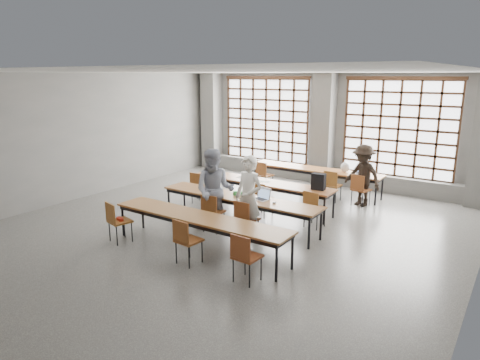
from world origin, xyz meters
name	(u,v)px	position (x,y,z in m)	size (l,w,h in m)	color
floor	(228,229)	(0.00, 0.00, 0.00)	(11.00, 11.00, 0.00)	#4A4A47
ceiling	(227,72)	(0.00, 0.00, 3.50)	(11.00, 11.00, 0.00)	silver
wall_back	(327,129)	(0.00, 5.50, 1.75)	(10.00, 10.00, 0.00)	#61615E
wall_left	(85,136)	(-5.00, 0.00, 1.75)	(11.00, 11.00, 0.00)	#61615E
column_left	(212,121)	(-4.50, 5.22, 1.75)	(0.60, 0.55, 3.50)	#5C5C59
column_mid	(324,129)	(0.00, 5.22, 1.75)	(0.60, 0.55, 3.50)	#5C5C59
window_left	(266,120)	(-2.25, 5.42, 1.90)	(3.32, 0.12, 3.00)	white
window_right	(399,129)	(2.25, 5.42, 1.90)	(3.32, 0.12, 3.00)	white
sill_ledge	(322,175)	(0.00, 5.30, 0.25)	(9.80, 0.35, 0.50)	#5C5C59
desk_row_a	(315,171)	(0.30, 4.02, 0.66)	(4.00, 0.70, 0.73)	brown
desk_row_b	(261,183)	(-0.23, 1.81, 0.66)	(4.00, 0.70, 0.73)	brown
desk_row_c	(239,199)	(0.11, 0.28, 0.66)	(4.00, 0.70, 0.73)	brown
desk_row_d	(199,219)	(0.26, -1.33, 0.66)	(4.00, 0.70, 0.73)	brown
chair_back_left	(263,173)	(-1.11, 3.40, 0.54)	(0.47, 0.47, 0.88)	maroon
chair_back_mid	(332,183)	(1.10, 3.40, 0.54)	(0.43, 0.44, 0.88)	brown
chair_back_right	(360,187)	(1.88, 3.40, 0.54)	(0.51, 0.51, 0.88)	brown
chair_mid_left	(199,185)	(-1.83, 1.18, 0.54)	(0.45, 0.46, 0.88)	brown
chair_mid_centre	(261,196)	(0.16, 1.18, 0.54)	(0.46, 0.47, 0.88)	brown
chair_mid_right	(313,205)	(1.56, 1.18, 0.54)	(0.47, 0.47, 0.88)	brown
chair_front_left	(212,209)	(-0.19, -0.35, 0.54)	(0.46, 0.47, 0.88)	brown
chair_front_right	(245,216)	(0.70, -0.35, 0.54)	(0.45, 0.45, 0.88)	brown
chair_near_left	(116,218)	(-1.46, -1.95, 0.54)	(0.51, 0.51, 0.88)	brown
chair_near_mid	(186,237)	(0.45, -1.96, 0.54)	(0.46, 0.46, 0.88)	brown
chair_near_right	(245,253)	(1.75, -1.96, 0.54)	(0.44, 0.44, 0.88)	maroon
student_male	(249,198)	(0.71, -0.22, 0.91)	(0.66, 0.44, 1.82)	white
student_female	(215,191)	(-0.19, -0.22, 0.94)	(0.91, 0.71, 1.87)	#19274D
student_back	(363,175)	(1.90, 3.52, 0.83)	(1.07, 0.62, 1.66)	black
laptop_front	(262,197)	(0.66, 0.39, 0.79)	(0.40, 0.35, 0.26)	silver
laptop_back	(361,172)	(1.66, 4.13, 0.79)	(0.40, 0.35, 0.26)	#ABABB0
mouse	(274,203)	(1.06, 0.26, 0.75)	(0.10, 0.06, 0.04)	silver
green_box	(239,193)	(0.06, 0.36, 0.78)	(0.25, 0.09, 0.09)	green
phone	(243,198)	(0.29, 0.18, 0.74)	(0.13, 0.06, 0.01)	black
paper_sheet_a	(243,178)	(-0.83, 1.86, 0.73)	(0.30, 0.21, 0.00)	silver
paper_sheet_b	(250,180)	(-0.53, 1.76, 0.73)	(0.30, 0.21, 0.00)	white
paper_sheet_c	(264,182)	(-0.13, 1.81, 0.73)	(0.30, 0.21, 0.00)	white
backpack	(319,182)	(1.37, 1.86, 0.93)	(0.32, 0.20, 0.40)	black
plastic_bag	(345,167)	(1.20, 4.07, 0.87)	(0.26, 0.21, 0.29)	white
red_pouch	(120,219)	(-1.44, -1.88, 0.50)	(0.20, 0.08, 0.06)	maroon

